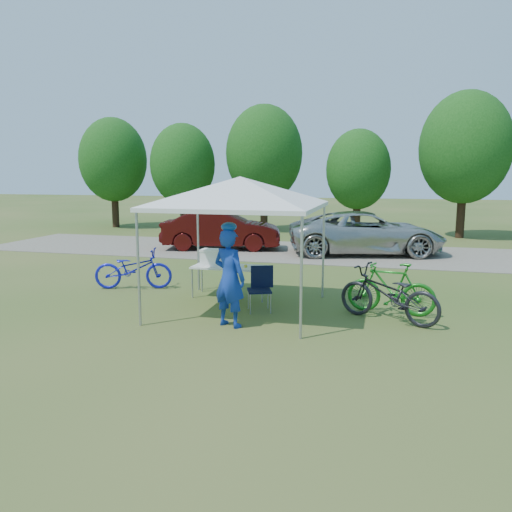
{
  "coord_description": "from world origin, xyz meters",
  "views": [
    {
      "loc": [
        2.83,
        -9.59,
        2.78
      ],
      "look_at": [
        -0.2,
        2.0,
        0.8
      ],
      "focal_mm": 35.0,
      "sensor_mm": 36.0,
      "label": 1
    }
  ],
  "objects_px": {
    "bike_dark": "(388,294)",
    "minivan": "(366,233)",
    "folding_table": "(231,268)",
    "bike_green": "(391,288)",
    "bike_blue": "(133,269)",
    "sedan": "(221,230)",
    "folding_chair": "(261,284)",
    "cooler": "(212,257)",
    "cyclist": "(229,278)"
  },
  "relations": [
    {
      "from": "folding_table",
      "to": "bike_green",
      "type": "distance_m",
      "value": 3.57
    },
    {
      "from": "folding_table",
      "to": "cooler",
      "type": "height_order",
      "value": "cooler"
    },
    {
      "from": "bike_dark",
      "to": "minivan",
      "type": "xyz_separation_m",
      "value": [
        -0.75,
        8.12,
        0.23
      ]
    },
    {
      "from": "bike_green",
      "to": "sedan",
      "type": "bearing_deg",
      "value": -131.66
    },
    {
      "from": "folding_chair",
      "to": "bike_dark",
      "type": "distance_m",
      "value": 2.54
    },
    {
      "from": "minivan",
      "to": "sedan",
      "type": "bearing_deg",
      "value": 78.57
    },
    {
      "from": "bike_blue",
      "to": "folding_table",
      "type": "bearing_deg",
      "value": -111.01
    },
    {
      "from": "cyclist",
      "to": "bike_dark",
      "type": "distance_m",
      "value": 3.03
    },
    {
      "from": "folding_table",
      "to": "bike_blue",
      "type": "distance_m",
      "value": 2.56
    },
    {
      "from": "cooler",
      "to": "cyclist",
      "type": "xyz_separation_m",
      "value": [
        1.09,
        -2.14,
        0.01
      ]
    },
    {
      "from": "folding_chair",
      "to": "sedan",
      "type": "relative_size",
      "value": 0.21
    },
    {
      "from": "folding_table",
      "to": "folding_chair",
      "type": "xyz_separation_m",
      "value": [
        0.93,
        -0.92,
        -0.13
      ]
    },
    {
      "from": "cyclist",
      "to": "minivan",
      "type": "bearing_deg",
      "value": -81.72
    },
    {
      "from": "folding_table",
      "to": "folding_chair",
      "type": "relative_size",
      "value": 1.9
    },
    {
      "from": "bike_dark",
      "to": "bike_green",
      "type": "bearing_deg",
      "value": -160.85
    },
    {
      "from": "folding_chair",
      "to": "cyclist",
      "type": "height_order",
      "value": "cyclist"
    },
    {
      "from": "cooler",
      "to": "minivan",
      "type": "relative_size",
      "value": 0.1
    },
    {
      "from": "folding_table",
      "to": "minivan",
      "type": "xyz_separation_m",
      "value": [
        2.72,
        7.03,
        0.09
      ]
    },
    {
      "from": "cyclist",
      "to": "bike_dark",
      "type": "bearing_deg",
      "value": -138.57
    },
    {
      "from": "folding_chair",
      "to": "cyclist",
      "type": "bearing_deg",
      "value": -123.89
    },
    {
      "from": "bike_blue",
      "to": "bike_green",
      "type": "height_order",
      "value": "bike_green"
    },
    {
      "from": "folding_chair",
      "to": "cyclist",
      "type": "xyz_separation_m",
      "value": [
        -0.28,
        -1.22,
        0.37
      ]
    },
    {
      "from": "bike_dark",
      "to": "sedan",
      "type": "bearing_deg",
      "value": -118.5
    },
    {
      "from": "folding_table",
      "to": "minivan",
      "type": "bearing_deg",
      "value": 68.85
    },
    {
      "from": "folding_chair",
      "to": "bike_dark",
      "type": "relative_size",
      "value": 0.45
    },
    {
      "from": "cooler",
      "to": "minivan",
      "type": "height_order",
      "value": "minivan"
    },
    {
      "from": "bike_blue",
      "to": "bike_green",
      "type": "relative_size",
      "value": 1.07
    },
    {
      "from": "bike_blue",
      "to": "bike_green",
      "type": "bearing_deg",
      "value": -113.56
    },
    {
      "from": "minivan",
      "to": "sedan",
      "type": "height_order",
      "value": "minivan"
    },
    {
      "from": "cooler",
      "to": "bike_blue",
      "type": "relative_size",
      "value": 0.28
    },
    {
      "from": "bike_blue",
      "to": "sedan",
      "type": "bearing_deg",
      "value": -16.96
    },
    {
      "from": "cyclist",
      "to": "sedan",
      "type": "bearing_deg",
      "value": -49.55
    },
    {
      "from": "folding_table",
      "to": "bike_dark",
      "type": "height_order",
      "value": "bike_dark"
    },
    {
      "from": "folding_table",
      "to": "bike_dark",
      "type": "distance_m",
      "value": 3.64
    },
    {
      "from": "cooler",
      "to": "bike_blue",
      "type": "bearing_deg",
      "value": 174.87
    },
    {
      "from": "cooler",
      "to": "sedan",
      "type": "xyz_separation_m",
      "value": [
        -2.09,
        6.87,
        -0.16
      ]
    },
    {
      "from": "cyclist",
      "to": "sedan",
      "type": "xyz_separation_m",
      "value": [
        -3.18,
        9.0,
        -0.17
      ]
    },
    {
      "from": "cyclist",
      "to": "bike_blue",
      "type": "relative_size",
      "value": 0.97
    },
    {
      "from": "bike_blue",
      "to": "cooler",
      "type": "bearing_deg",
      "value": -111.88
    },
    {
      "from": "sedan",
      "to": "folding_table",
      "type": "bearing_deg",
      "value": -171.58
    },
    {
      "from": "folding_table",
      "to": "bike_green",
      "type": "relative_size",
      "value": 0.99
    },
    {
      "from": "bike_dark",
      "to": "bike_blue",
      "type": "bearing_deg",
      "value": -77.47
    },
    {
      "from": "cooler",
      "to": "bike_green",
      "type": "bearing_deg",
      "value": -7.7
    },
    {
      "from": "bike_dark",
      "to": "sedan",
      "type": "relative_size",
      "value": 0.46
    },
    {
      "from": "folding_table",
      "to": "minivan",
      "type": "distance_m",
      "value": 7.54
    },
    {
      "from": "bike_blue",
      "to": "bike_green",
      "type": "xyz_separation_m",
      "value": [
        6.07,
        -0.73,
        0.03
      ]
    },
    {
      "from": "bike_dark",
      "to": "minivan",
      "type": "distance_m",
      "value": 8.16
    },
    {
      "from": "folding_table",
      "to": "bike_blue",
      "type": "relative_size",
      "value": 0.92
    },
    {
      "from": "minivan",
      "to": "bike_green",
      "type": "bearing_deg",
      "value": 172.79
    },
    {
      "from": "sedan",
      "to": "folding_chair",
      "type": "bearing_deg",
      "value": -167.81
    }
  ]
}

